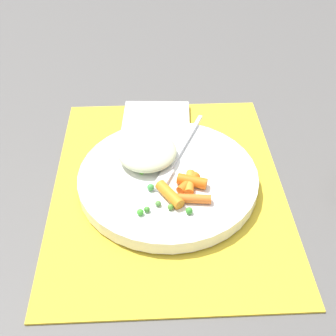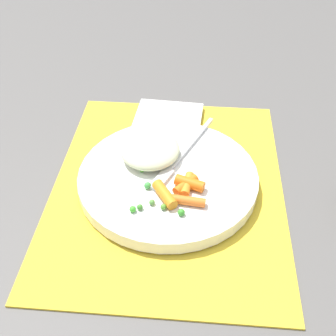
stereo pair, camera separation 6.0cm
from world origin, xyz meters
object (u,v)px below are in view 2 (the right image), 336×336
(fork, at_px, (179,159))
(napkin, at_px, (169,117))
(plate, at_px, (168,178))
(rice_mound, at_px, (150,150))
(carrot_portion, at_px, (182,190))

(fork, height_order, napkin, fork)
(fork, xyz_separation_m, napkin, (-0.13, -0.03, -0.02))
(plate, height_order, fork, fork)
(fork, bearing_deg, rice_mound, -95.70)
(plate, xyz_separation_m, carrot_portion, (0.04, 0.02, 0.02))
(rice_mound, distance_m, fork, 0.04)
(carrot_portion, distance_m, fork, 0.07)
(napkin, bearing_deg, carrot_portion, 9.68)
(carrot_portion, bearing_deg, rice_mound, -145.07)
(fork, bearing_deg, napkin, -168.88)
(plate, height_order, carrot_portion, carrot_portion)
(plate, distance_m, rice_mound, 0.05)
(carrot_portion, distance_m, napkin, 0.21)
(carrot_portion, bearing_deg, napkin, -170.32)
(rice_mound, bearing_deg, fork, 84.30)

